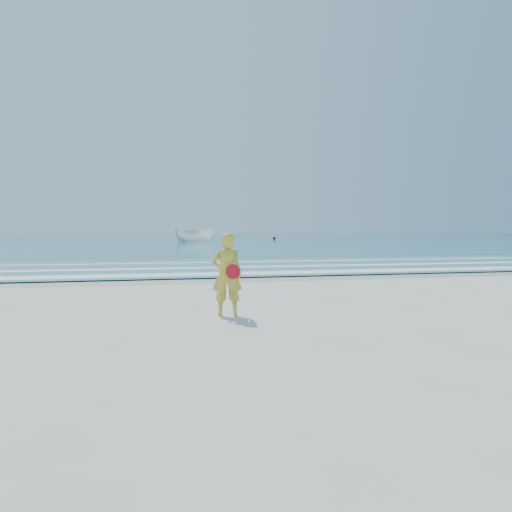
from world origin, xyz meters
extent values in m
plane|color=silver|center=(0.00, 0.00, 0.00)|extent=(400.00, 400.00, 0.00)
cube|color=#B2A893|center=(0.00, 9.00, 0.00)|extent=(400.00, 2.40, 0.00)
cube|color=#19727F|center=(0.00, 105.00, 0.02)|extent=(400.00, 190.00, 0.04)
cube|color=#59B7AD|center=(0.00, 14.00, 0.04)|extent=(400.00, 10.00, 0.01)
cube|color=white|center=(0.00, 10.30, 0.05)|extent=(400.00, 1.40, 0.01)
cube|color=white|center=(0.00, 13.20, 0.05)|extent=(400.00, 0.90, 0.01)
cube|color=white|center=(0.00, 16.50, 0.05)|extent=(400.00, 0.60, 0.01)
imported|color=white|center=(4.36, 54.52, 1.02)|extent=(5.40, 3.39, 1.96)
sphere|color=black|center=(18.57, 69.11, 0.27)|extent=(0.45, 0.45, 0.45)
imported|color=gold|center=(-1.05, 2.13, 0.77)|extent=(0.61, 0.46, 1.53)
cylinder|color=red|center=(-0.97, 1.95, 0.83)|extent=(0.27, 0.08, 0.27)
camera|label=1|loc=(-2.67, -6.91, 1.59)|focal=35.00mm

